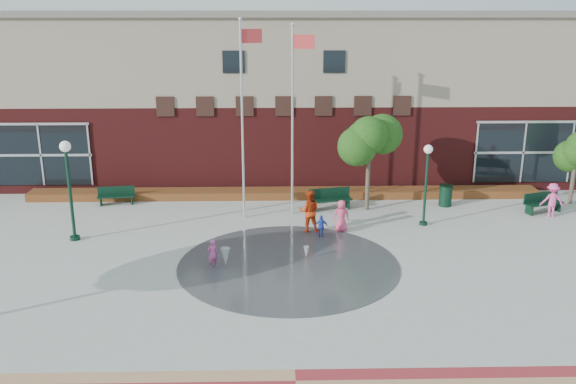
{
  "coord_description": "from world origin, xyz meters",
  "views": [
    {
      "loc": [
        -0.52,
        -18.3,
        9.36
      ],
      "look_at": [
        0.0,
        4.0,
        2.6
      ],
      "focal_mm": 38.0,
      "sensor_mm": 36.0,
      "label": 1
    }
  ],
  "objects_px": {
    "trash_can": "(446,195)",
    "child_splash": "(213,254)",
    "flagpole_left": "(243,111)",
    "flagpole_right": "(294,111)",
    "bench_left": "(116,199)"
  },
  "relations": [
    {
      "from": "trash_can",
      "to": "child_splash",
      "type": "xyz_separation_m",
      "value": [
        -10.72,
        -7.15,
        0.01
      ]
    },
    {
      "from": "flagpole_left",
      "to": "flagpole_right",
      "type": "xyz_separation_m",
      "value": [
        2.24,
        0.47,
        -0.11
      ]
    },
    {
      "from": "flagpole_right",
      "to": "child_splash",
      "type": "distance_m",
      "value": 8.16
    },
    {
      "from": "flagpole_left",
      "to": "trash_can",
      "type": "relative_size",
      "value": 8.31
    },
    {
      "from": "bench_left",
      "to": "child_splash",
      "type": "distance_m",
      "value": 9.5
    },
    {
      "from": "bench_left",
      "to": "trash_can",
      "type": "distance_m",
      "value": 16.23
    },
    {
      "from": "child_splash",
      "to": "bench_left",
      "type": "bearing_deg",
      "value": -85.54
    },
    {
      "from": "child_splash",
      "to": "flagpole_left",
      "type": "bearing_deg",
      "value": -130.61
    },
    {
      "from": "bench_left",
      "to": "child_splash",
      "type": "relative_size",
      "value": 1.65
    },
    {
      "from": "flagpole_left",
      "to": "trash_can",
      "type": "height_order",
      "value": "flagpole_left"
    },
    {
      "from": "trash_can",
      "to": "bench_left",
      "type": "bearing_deg",
      "value": 177.9
    },
    {
      "from": "flagpole_left",
      "to": "child_splash",
      "type": "height_order",
      "value": "flagpole_left"
    },
    {
      "from": "flagpole_left",
      "to": "bench_left",
      "type": "bearing_deg",
      "value": 142.46
    },
    {
      "from": "bench_left",
      "to": "child_splash",
      "type": "bearing_deg",
      "value": -63.08
    },
    {
      "from": "bench_left",
      "to": "flagpole_left",
      "type": "bearing_deg",
      "value": -26.39
    }
  ]
}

